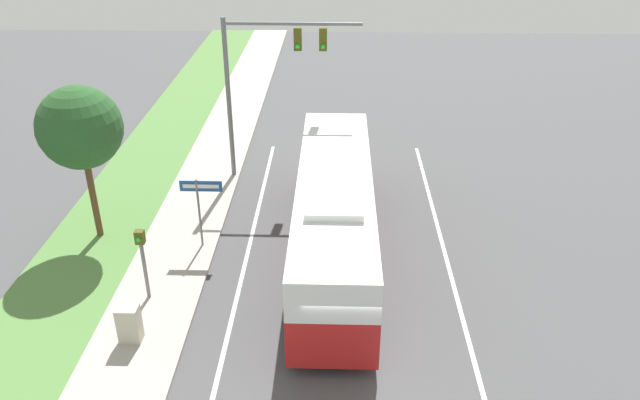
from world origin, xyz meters
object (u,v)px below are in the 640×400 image
street_sign (200,200)px  utility_cabinet (129,324)px  signal_gantry (265,69)px  bus (334,211)px  pedestrian_signal (142,253)px

street_sign → utility_cabinet: size_ratio=2.40×
signal_gantry → street_sign: signal_gantry is taller
utility_cabinet → street_sign: bearing=77.9°
street_sign → utility_cabinet: 5.56m
bus → utility_cabinet: (-5.91, -4.85, -1.16)m
bus → pedestrian_signal: size_ratio=4.74×
pedestrian_signal → utility_cabinet: size_ratio=2.23×
signal_gantry → pedestrian_signal: 10.21m
signal_gantry → pedestrian_signal: bearing=-108.0°
bus → street_sign: bus is taller
bus → utility_cabinet: size_ratio=10.57×
pedestrian_signal → street_sign: street_sign is taller
bus → signal_gantry: signal_gantry is taller
bus → signal_gantry: bearing=114.8°
signal_gantry → pedestrian_signal: size_ratio=2.73×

